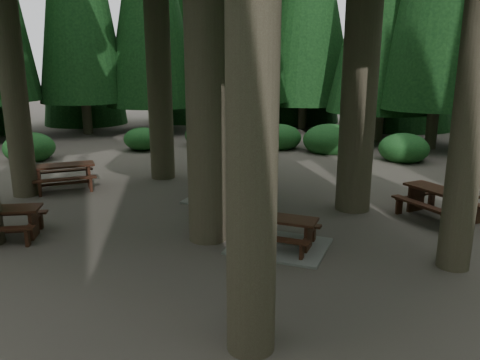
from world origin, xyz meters
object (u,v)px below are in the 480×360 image
Objects in this scene: picnic_table_a at (279,238)px; picnic_table_d at (439,199)px; picnic_table_c at (224,192)px; picnic_table_e at (2,218)px; picnic_table_b at (64,173)px.

picnic_table_d is at bearing 46.17° from picnic_table_a.
picnic_table_d is (5.27, 2.05, 0.29)m from picnic_table_c.
picnic_table_e is at bearing -163.22° from picnic_table_a.
picnic_table_d is (9.92, 4.18, -0.01)m from picnic_table_b.
picnic_table_b reaches higher than picnic_table_a.
picnic_table_c is 1.13× the size of picnic_table_e.
picnic_table_a is 1.00× the size of picnic_table_c.
picnic_table_d is at bearing 5.92° from picnic_table_c.
picnic_table_d reaches higher than picnic_table_a.
picnic_table_a is 6.13m from picnic_table_e.
picnic_table_b reaches higher than picnic_table_d.
picnic_table_b is at bearing -131.99° from picnic_table_d.
picnic_table_c is at bearing 23.62° from picnic_table_e.
picnic_table_c is (-3.18, 1.98, 0.00)m from picnic_table_a.
picnic_table_c is (4.65, 2.14, -0.30)m from picnic_table_b.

